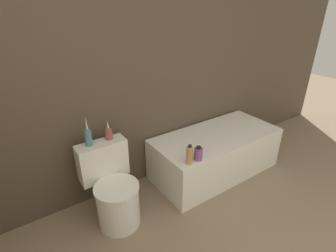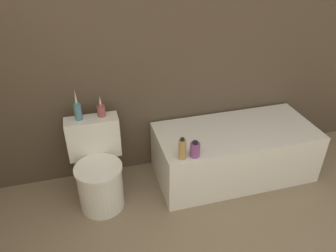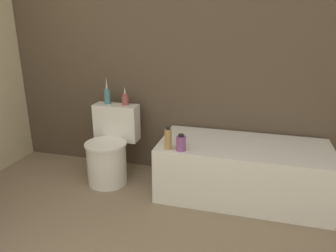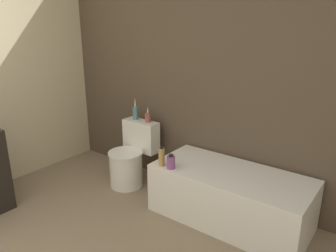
# 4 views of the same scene
# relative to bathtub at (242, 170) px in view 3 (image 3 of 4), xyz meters

# --- Properties ---
(wall_back_tiled) EXTENTS (6.40, 0.06, 2.60)m
(wall_back_tiled) POSITION_rel_bathtub_xyz_m (-0.79, 0.39, 1.05)
(wall_back_tiled) COLOR brown
(wall_back_tiled) RESTS_ON ground_plane
(bathtub) EXTENTS (1.44, 0.67, 0.49)m
(bathtub) POSITION_rel_bathtub_xyz_m (0.00, 0.00, 0.00)
(bathtub) COLOR white
(bathtub) RESTS_ON ground
(toilet) EXTENTS (0.44, 0.54, 0.70)m
(toilet) POSITION_rel_bathtub_xyz_m (-1.25, -0.01, 0.06)
(toilet) COLOR white
(toilet) RESTS_ON ground
(vase_gold) EXTENTS (0.06, 0.06, 0.27)m
(vase_gold) POSITION_rel_bathtub_xyz_m (-1.34, 0.18, 0.55)
(vase_gold) COLOR teal
(vase_gold) RESTS_ON toilet
(vase_silver) EXTENTS (0.07, 0.07, 0.18)m
(vase_silver) POSITION_rel_bathtub_xyz_m (-1.15, 0.19, 0.52)
(vase_silver) COLOR #994C47
(vase_silver) RESTS_ON toilet
(shampoo_bottle_tall) EXTENTS (0.06, 0.06, 0.19)m
(shampoo_bottle_tall) POSITION_rel_bathtub_xyz_m (-0.60, -0.26, 0.33)
(shampoo_bottle_tall) COLOR tan
(shampoo_bottle_tall) RESTS_ON bathtub
(shampoo_bottle_short) EXTENTS (0.08, 0.08, 0.14)m
(shampoo_bottle_short) POSITION_rel_bathtub_xyz_m (-0.49, -0.26, 0.30)
(shampoo_bottle_short) COLOR #8C4C8C
(shampoo_bottle_short) RESTS_ON bathtub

